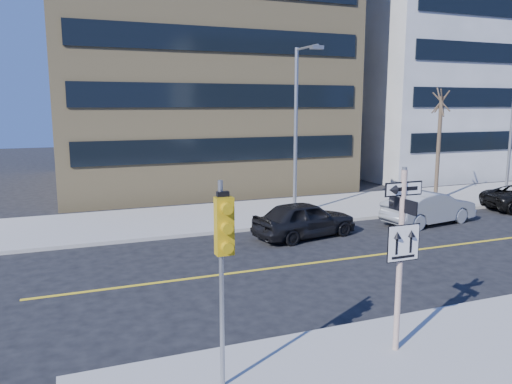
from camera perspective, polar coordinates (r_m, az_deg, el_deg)
name	(u,v)px	position (r m, az deg, el deg)	size (l,w,h in m)	color
ground	(337,312)	(13.91, 9.28, -13.41)	(120.00, 120.00, 0.00)	black
far_sidewalk	(492,194)	(34.08, 25.38, -0.18)	(66.00, 6.00, 0.15)	#AEAAA3
sign_pole	(401,250)	(11.14, 16.23, -6.34)	(0.92, 0.92, 4.06)	white
traffic_signal	(224,243)	(9.03, -3.71, -5.84)	(0.32, 0.45, 4.00)	gray
parked_car_a	(305,219)	(20.97, 5.58, -3.11)	(4.54, 1.83, 1.55)	black
parked_car_b	(429,207)	(24.59, 19.16, -1.66)	(4.73, 1.65, 1.56)	gray
streetlight_a	(298,120)	(24.17, 4.82, 8.16)	(0.55, 2.25, 8.00)	gray
street_tree_west	(441,104)	(29.66, 20.41, 9.39)	(1.80, 1.80, 6.35)	#3D3024
building_brick	(186,55)	(37.14, -8.05, 15.26)	(18.00, 18.00, 18.00)	tan
building_grey_mid	(441,81)	(46.50, 20.38, 11.79)	(20.00, 16.00, 15.00)	#A0A2A5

